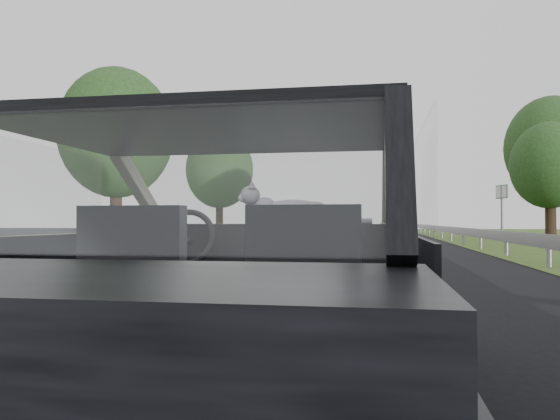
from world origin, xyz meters
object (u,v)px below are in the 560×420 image
at_px(other_car, 317,228).
at_px(highway_sign, 502,213).
at_px(subject_car, 238,277).
at_px(cat, 293,210).

xyz_separation_m(other_car, highway_sign, (8.10, 8.68, 0.62)).
bearing_deg(subject_car, highway_sign, 75.12).
distance_m(subject_car, highway_sign, 26.12).
xyz_separation_m(subject_car, highway_sign, (6.71, 25.24, 0.66)).
relative_size(other_car, highway_sign, 1.68).
relative_size(subject_car, other_car, 0.86).
height_order(other_car, highway_sign, highway_sign).
bearing_deg(other_car, subject_car, -80.72).
relative_size(subject_car, cat, 6.77).
height_order(subject_car, cat, subject_car).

